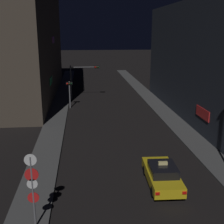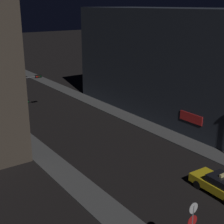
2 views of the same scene
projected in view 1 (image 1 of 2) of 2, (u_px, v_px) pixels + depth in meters
sidewalk_left at (60, 105)px, 38.12m from camera, size 2.21×67.64×0.14m
sidewalk_right at (154, 102)px, 39.35m from camera, size 2.21×67.64×0.14m
building_facade_left at (18, 35)px, 41.65m from camera, size 9.75×31.03×17.70m
taxi at (162, 174)px, 18.13m from camera, size 1.98×4.52×1.62m
traffic_light_overhead at (83, 75)px, 40.81m from camera, size 4.17×0.41×4.77m
traffic_light_left_kerb at (70, 89)px, 36.18m from camera, size 0.80×0.42×3.37m
sign_pole_left at (32, 185)px, 13.60m from camera, size 0.64×0.10×3.81m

